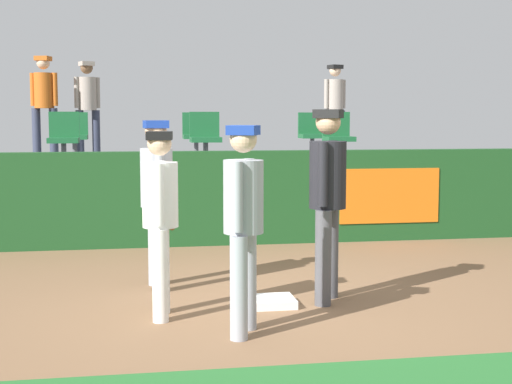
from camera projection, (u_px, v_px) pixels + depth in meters
name	position (u px, v px, depth m)	size (l,w,h in m)	color
ground_plane	(268.00, 305.00, 7.15)	(60.00, 60.00, 0.00)	brown
first_base	(273.00, 302.00, 7.12)	(0.40, 0.40, 0.08)	white
player_fielder_home	(161.00, 211.00, 6.63)	(0.36, 0.52, 1.68)	white
player_runner_visitor	(157.00, 192.00, 7.75)	(0.38, 0.49, 1.77)	#9EA3AD
player_coach_visitor	(243.00, 215.00, 6.09)	(0.43, 0.46, 1.74)	#9EA3AD
player_umpire	(328.00, 191.00, 7.19)	(0.48, 0.48, 1.88)	#4C4C51
field_wall	(224.00, 198.00, 10.48)	(18.00, 0.26, 1.33)	#19471E
bleacher_platform	(205.00, 190.00, 13.01)	(18.00, 4.80, 1.05)	#59595E
seat_front_right	(338.00, 134.00, 12.15)	(0.46, 0.44, 0.84)	#4C4C51
seat_front_center	(205.00, 135.00, 11.79)	(0.48, 0.44, 0.84)	#4C4C51
seat_back_center	(196.00, 132.00, 13.55)	(0.47, 0.44, 0.84)	#4C4C51
seat_back_left	(75.00, 133.00, 13.20)	(0.46, 0.44, 0.84)	#4C4C51
seat_back_right	(311.00, 132.00, 13.92)	(0.46, 0.44, 0.84)	#4C4C51
seat_front_left	(64.00, 136.00, 11.42)	(0.46, 0.44, 0.84)	#4C4C51
spectator_hooded	(44.00, 99.00, 13.65)	(0.50, 0.44, 1.87)	#33384C
spectator_capped	(335.00, 103.00, 15.08)	(0.49, 0.43, 1.81)	#33384C
spectator_casual	(87.00, 102.00, 14.06)	(0.47, 0.45, 1.80)	#33384C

